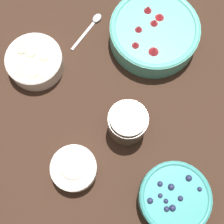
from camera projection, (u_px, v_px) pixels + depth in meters
ground_plane at (110, 115)px, 0.83m from camera, size 4.00×4.00×0.00m
bowl_strawberries at (154, 32)px, 0.85m from camera, size 0.24×0.24×0.08m
bowl_blueberries at (174, 198)px, 0.73m from camera, size 0.17×0.17×0.07m
bowl_bananas at (35, 61)px, 0.84m from camera, size 0.15×0.15×0.05m
bowl_cream at (74, 168)px, 0.76m from camera, size 0.11×0.11×0.06m
jar_chocolate at (127, 123)px, 0.77m from camera, size 0.10×0.10×0.10m
spoon at (92, 25)px, 0.90m from camera, size 0.12×0.10×0.01m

